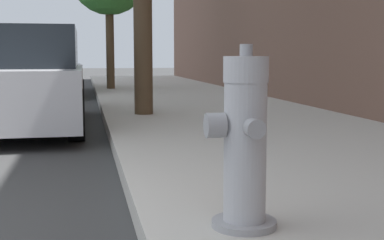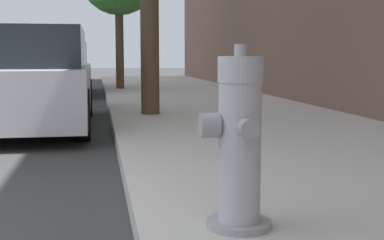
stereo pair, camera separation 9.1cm
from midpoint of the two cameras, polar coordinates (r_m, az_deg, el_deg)
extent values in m
cylinder|color=#97979C|center=(2.81, 4.64, -10.91)|extent=(0.34, 0.34, 0.04)
cylinder|color=#B2B2B7|center=(2.72, 4.72, -3.44)|extent=(0.22, 0.22, 0.71)
cylinder|color=#B2B2B7|center=(2.67, 4.81, 5.41)|extent=(0.23, 0.23, 0.13)
cylinder|color=#97979C|center=(2.67, 4.83, 7.44)|extent=(0.06, 0.06, 0.06)
cylinder|color=#97979C|center=(2.56, 5.67, -0.90)|extent=(0.09, 0.08, 0.09)
cylinder|color=#97979C|center=(2.84, 3.92, -0.11)|extent=(0.09, 0.08, 0.09)
cylinder|color=#97979C|center=(2.66, 1.52, -0.57)|extent=(0.09, 0.13, 0.13)
cube|color=#B7B7BC|center=(7.90, -18.24, 2.88)|extent=(1.74, 4.17, 0.69)
cube|color=black|center=(7.72, -18.56, 7.32)|extent=(1.60, 2.30, 0.53)
cylinder|color=black|center=(9.15, -12.31, 2.29)|extent=(0.20, 0.63, 0.63)
cylinder|color=black|center=(6.57, -12.63, 0.52)|extent=(0.20, 0.63, 0.63)
cube|color=#4C5156|center=(14.60, -15.65, 4.50)|extent=(1.83, 4.45, 0.60)
cube|color=black|center=(14.41, -15.78, 6.84)|extent=(1.68, 2.45, 0.59)
cylinder|color=black|center=(16.06, -18.26, 4.04)|extent=(0.20, 0.63, 0.63)
cylinder|color=black|center=(15.95, -12.27, 4.21)|extent=(0.20, 0.63, 0.63)
cylinder|color=black|center=(13.33, -19.65, 3.46)|extent=(0.20, 0.63, 0.63)
cylinder|color=black|center=(13.19, -12.44, 3.67)|extent=(0.20, 0.63, 0.63)
cylinder|color=brown|center=(8.04, -5.61, 11.62)|extent=(0.28, 0.28, 3.07)
cylinder|color=brown|center=(14.26, -8.91, 7.89)|extent=(0.21, 0.21, 2.26)
camera|label=1|loc=(0.05, -90.67, -0.08)|focal=50.00mm
camera|label=2|loc=(0.05, 89.33, 0.08)|focal=50.00mm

